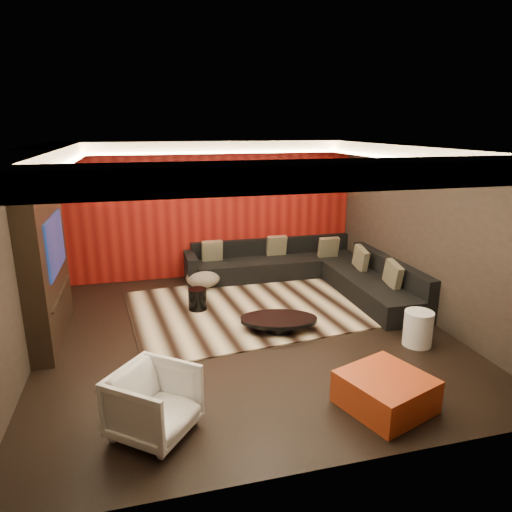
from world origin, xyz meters
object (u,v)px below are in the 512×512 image
object	(u,v)px
drum_stool	(198,299)
armchair	(154,403)
coffee_table	(279,324)
orange_ottoman	(385,392)
sectional_sofa	(309,272)
white_side_table	(418,328)

from	to	relation	value
drum_stool	armchair	size ratio (longest dim) A/B	0.48
coffee_table	armchair	world-z (taller)	armchair
coffee_table	drum_stool	bearing A→B (deg)	134.31
orange_ottoman	drum_stool	bearing A→B (deg)	116.65
coffee_table	sectional_sofa	world-z (taller)	sectional_sofa
sectional_sofa	coffee_table	bearing A→B (deg)	-122.91
orange_ottoman	armchair	xyz separation A→B (m)	(-2.54, 0.19, 0.16)
orange_ottoman	armchair	world-z (taller)	armchair
armchair	sectional_sofa	size ratio (longest dim) A/B	0.21
white_side_table	sectional_sofa	bearing A→B (deg)	101.35
white_side_table	orange_ottoman	world-z (taller)	white_side_table
white_side_table	coffee_table	bearing A→B (deg)	152.23
sectional_sofa	drum_stool	bearing A→B (deg)	-161.76
drum_stool	orange_ottoman	xyz separation A→B (m)	(1.68, -3.35, -0.01)
armchair	sectional_sofa	xyz separation A→B (m)	(3.21, 3.94, -0.09)
drum_stool	armchair	xyz separation A→B (m)	(-0.86, -3.16, 0.15)
coffee_table	armchair	distance (m)	2.83
drum_stool	sectional_sofa	bearing A→B (deg)	18.24
drum_stool	orange_ottoman	bearing A→B (deg)	-63.35
drum_stool	white_side_table	size ratio (longest dim) A/B	0.72
coffee_table	white_side_table	xyz separation A→B (m)	(1.81, -0.95, 0.14)
orange_ottoman	sectional_sofa	distance (m)	4.18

